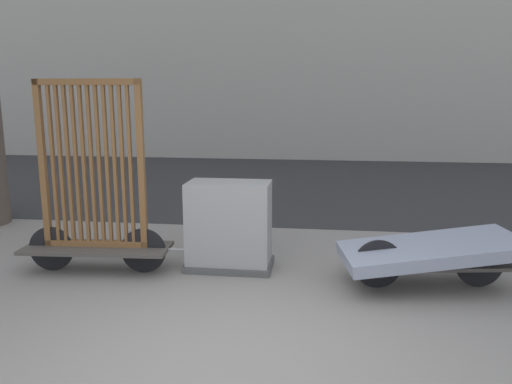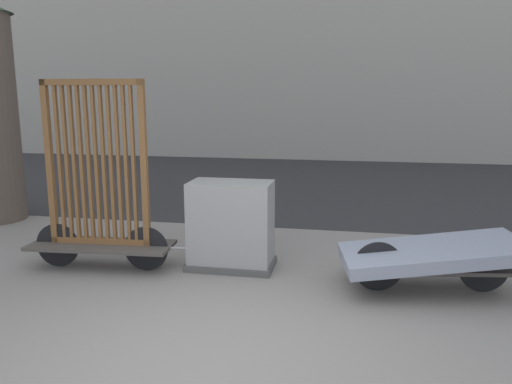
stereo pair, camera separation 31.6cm
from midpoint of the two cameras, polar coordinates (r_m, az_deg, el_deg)
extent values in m
plane|color=gray|center=(3.99, -6.41, -19.95)|extent=(60.00, 60.00, 0.00)
cube|color=#2D2D30|center=(11.98, 3.29, 1.15)|extent=(56.00, 8.49, 0.01)
cube|color=#4C4742|center=(6.23, -19.12, -6.08)|extent=(1.74, 0.68, 0.04)
cylinder|color=black|center=(6.04, -14.23, -6.52)|extent=(0.53, 0.07, 0.53)
cylinder|color=black|center=(6.47, -23.67, -5.96)|extent=(0.53, 0.07, 0.53)
cylinder|color=gray|center=(5.87, -8.17, -6.60)|extent=(0.70, 0.07, 0.03)
cube|color=brown|center=(6.21, -19.16, -5.59)|extent=(1.22, 0.15, 0.07)
cube|color=brown|center=(5.97, -20.29, 11.74)|extent=(1.22, 0.15, 0.07)
cube|color=brown|center=(6.27, -24.54, 2.85)|extent=(0.07, 0.07, 1.92)
cube|color=brown|center=(5.82, -14.50, 2.93)|extent=(0.07, 0.07, 1.92)
cube|color=brown|center=(6.22, -23.52, 2.87)|extent=(0.04, 0.05, 1.85)
cube|color=brown|center=(6.17, -22.78, 2.87)|extent=(0.04, 0.05, 1.85)
cube|color=brown|center=(6.13, -22.02, 2.88)|extent=(0.04, 0.05, 1.85)
cube|color=brown|center=(6.10, -21.26, 2.89)|extent=(0.04, 0.05, 1.85)
cube|color=brown|center=(6.06, -20.49, 2.90)|extent=(0.04, 0.05, 1.85)
cube|color=brown|center=(6.02, -19.71, 2.90)|extent=(0.04, 0.05, 1.85)
cube|color=brown|center=(5.99, -18.92, 2.91)|extent=(0.04, 0.05, 1.85)
cube|color=brown|center=(5.95, -18.12, 2.91)|extent=(0.04, 0.05, 1.85)
cube|color=brown|center=(5.92, -17.31, 2.92)|extent=(0.04, 0.05, 1.85)
cube|color=brown|center=(5.89, -16.49, 2.92)|extent=(0.04, 0.05, 1.85)
cube|color=brown|center=(5.86, -15.66, 2.93)|extent=(0.04, 0.05, 1.85)
cube|color=#4C4742|center=(5.68, 17.70, -7.62)|extent=(1.77, 0.83, 0.04)
cylinder|color=black|center=(5.89, 22.84, -7.51)|extent=(0.53, 0.12, 0.53)
cylinder|color=black|center=(5.53, 12.20, -8.05)|extent=(0.53, 0.12, 0.53)
cube|color=#8C93A8|center=(5.64, 17.78, -6.31)|extent=(1.98, 1.19, 0.33)
cube|color=#4C4C4C|center=(6.10, -4.54, -8.26)|extent=(1.03, 0.60, 0.08)
cube|color=gray|center=(5.96, -4.61, -3.85)|extent=(0.97, 0.54, 1.05)
camera|label=1|loc=(0.16, -91.66, -0.32)|focal=35.00mm
camera|label=2|loc=(0.16, 88.34, 0.32)|focal=35.00mm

